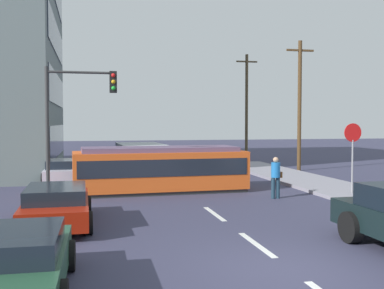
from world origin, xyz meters
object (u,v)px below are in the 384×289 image
at_px(parked_sedan_mid, 57,205).
at_px(parked_sedan_far, 65,171).
at_px(streetcar_tram, 160,169).
at_px(pedestrian_crossing, 276,175).
at_px(city_bus, 142,157).
at_px(stop_sign, 353,143).
at_px(utility_pole_far, 247,105).
at_px(parked_sedan_near, 10,262).
at_px(traffic_light_mast, 75,108).
at_px(utility_pole_mid, 300,103).

xyz_separation_m(parked_sedan_mid, parked_sedan_far, (-0.24, 10.05, -0.00)).
distance_m(streetcar_tram, pedestrian_crossing, 5.12).
distance_m(streetcar_tram, city_bus, 6.73).
bearing_deg(stop_sign, utility_pole_far, 83.43).
bearing_deg(parked_sedan_near, parked_sedan_mid, 85.78).
bearing_deg(streetcar_tram, city_bus, 90.64).
relative_size(city_bus, traffic_light_mast, 1.10).
bearing_deg(utility_pole_mid, streetcar_tram, -145.10).
height_order(streetcar_tram, utility_pole_mid, utility_pole_mid).
distance_m(city_bus, parked_sedan_mid, 13.41).
xyz_separation_m(streetcar_tram, utility_pole_far, (9.81, 16.72, 3.51)).
bearing_deg(pedestrian_crossing, parked_sedan_far, 141.41).
bearing_deg(traffic_light_mast, streetcar_tram, 25.03).
bearing_deg(parked_sedan_near, stop_sign, 36.03).
bearing_deg(city_bus, parked_sedan_near, -103.23).
xyz_separation_m(streetcar_tram, traffic_light_mast, (-3.57, -1.67, 2.60)).
xyz_separation_m(parked_sedan_near, utility_pole_mid, (14.32, 18.66, 3.64)).
distance_m(city_bus, parked_sedan_near, 18.99).
bearing_deg(parked_sedan_mid, pedestrian_crossing, 21.48).
bearing_deg(city_bus, utility_pole_far, 45.30).
distance_m(pedestrian_crossing, utility_pole_mid, 11.74).
bearing_deg(stop_sign, utility_pole_mid, 76.61).
height_order(streetcar_tram, stop_sign, stop_sign).
distance_m(pedestrian_crossing, parked_sedan_far, 10.89).
height_order(pedestrian_crossing, parked_sedan_mid, pedestrian_crossing).
xyz_separation_m(parked_sedan_near, parked_sedan_far, (0.17, 15.71, -0.00)).
distance_m(parked_sedan_near, parked_sedan_far, 15.71).
height_order(pedestrian_crossing, stop_sign, stop_sign).
height_order(parked_sedan_near, utility_pole_far, utility_pole_far).
bearing_deg(utility_pole_mid, parked_sedan_near, -127.51).
relative_size(traffic_light_mast, utility_pole_mid, 0.64).
bearing_deg(utility_pole_far, parked_sedan_far, -137.77).
bearing_deg(pedestrian_crossing, parked_sedan_near, -134.24).
bearing_deg(utility_pole_far, utility_pole_mid, -89.44).
distance_m(parked_sedan_far, traffic_light_mast, 6.41).
distance_m(parked_sedan_near, traffic_light_mast, 10.55).
relative_size(parked_sedan_far, utility_pole_mid, 0.49).
bearing_deg(parked_sedan_mid, parked_sedan_near, -94.22).
height_order(pedestrian_crossing, utility_pole_far, utility_pole_far).
xyz_separation_m(traffic_light_mast, utility_pole_far, (13.37, 18.39, 0.92)).
xyz_separation_m(traffic_light_mast, utility_pole_mid, (13.47, 8.58, 0.64)).
distance_m(parked_sedan_mid, traffic_light_mast, 5.36).
relative_size(pedestrian_crossing, utility_pole_mid, 0.20).
relative_size(city_bus, parked_sedan_near, 1.39).
relative_size(parked_sedan_mid, traffic_light_mast, 0.87).
distance_m(streetcar_tram, utility_pole_mid, 12.50).
bearing_deg(parked_sedan_far, pedestrian_crossing, -38.59).
height_order(pedestrian_crossing, traffic_light_mast, traffic_light_mast).
bearing_deg(stop_sign, parked_sedan_near, -143.97).
bearing_deg(parked_sedan_far, city_bus, 33.59).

